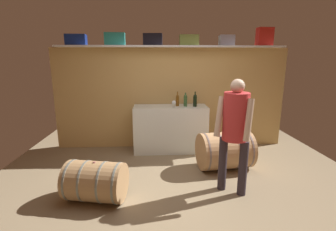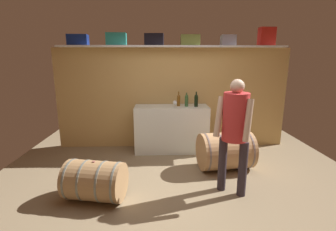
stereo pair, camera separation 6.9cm
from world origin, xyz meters
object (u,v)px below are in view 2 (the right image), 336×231
(wine_bottle_green, at_px, (187,100))
(tasting_cup, at_px, (229,131))
(toolcase_navy, at_px, (78,40))
(toolcase_teal, at_px, (116,39))
(toolcase_black, at_px, (154,40))
(wine_bottle_dark, at_px, (196,100))
(toolcase_red, at_px, (267,37))
(wine_glass, at_px, (175,103))
(toolcase_grey, at_px, (228,40))
(wine_barrel_near, at_px, (225,151))
(work_cabinet, at_px, (171,129))
(wine_barrel_far, at_px, (95,181))
(wine_bottle_amber, at_px, (179,100))
(winemaker_pouring, at_px, (235,126))
(toolcase_olive, at_px, (190,40))

(wine_bottle_green, bearing_deg, tasting_cup, -53.63)
(toolcase_navy, relative_size, toolcase_teal, 0.99)
(toolcase_black, relative_size, wine_bottle_dark, 1.23)
(toolcase_red, bearing_deg, toolcase_black, 178.73)
(toolcase_navy, xyz_separation_m, wine_glass, (1.91, -0.29, -1.22))
(toolcase_grey, distance_m, wine_barrel_near, 2.23)
(toolcase_navy, height_order, toolcase_grey, same)
(toolcase_black, relative_size, wine_barrel_near, 0.38)
(toolcase_grey, bearing_deg, wine_bottle_dark, -156.37)
(tasting_cup, bearing_deg, wine_bottle_dark, 118.11)
(tasting_cup, bearing_deg, work_cabinet, 136.27)
(toolcase_black, distance_m, wine_barrel_far, 2.94)
(toolcase_black, relative_size, tasting_cup, 6.40)
(toolcase_grey, xyz_separation_m, work_cabinet, (-1.15, -0.18, -1.79))
(wine_bottle_amber, distance_m, wine_bottle_dark, 0.36)
(toolcase_teal, xyz_separation_m, toolcase_grey, (2.24, 0.00, -0.02))
(toolcase_grey, relative_size, wine_bottle_green, 1.03)
(toolcase_black, distance_m, wine_bottle_dark, 1.47)
(toolcase_navy, relative_size, wine_glass, 2.80)
(toolcase_teal, bearing_deg, wine_bottle_dark, -11.69)
(winemaker_pouring, bearing_deg, toolcase_teal, -10.86)
(work_cabinet, relative_size, wine_bottle_amber, 5.09)
(toolcase_red, distance_m, work_cabinet, 2.68)
(wine_glass, bearing_deg, toolcase_navy, 171.42)
(work_cabinet, xyz_separation_m, tasting_cup, (0.95, -0.91, 0.21))
(toolcase_red, xyz_separation_m, work_cabinet, (-1.93, -0.18, -1.86))
(toolcase_black, xyz_separation_m, wine_bottle_green, (0.65, -0.21, -1.19))
(toolcase_red, bearing_deg, toolcase_teal, 178.73)
(toolcase_red, xyz_separation_m, wine_bottle_green, (-1.62, -0.21, -1.25))
(wine_bottle_green, bearing_deg, winemaker_pouring, -73.90)
(toolcase_red, distance_m, winemaker_pouring, 2.58)
(toolcase_olive, height_order, tasting_cup, toolcase_olive)
(toolcase_navy, bearing_deg, toolcase_teal, -4.10)
(toolcase_red, bearing_deg, wine_barrel_near, -134.33)
(toolcase_navy, height_order, tasting_cup, toolcase_navy)
(wine_bottle_green, height_order, wine_bottle_dark, wine_bottle_dark)
(toolcase_teal, bearing_deg, wine_bottle_green, -11.76)
(tasting_cup, xyz_separation_m, winemaker_pouring, (-0.16, -0.80, 0.32))
(toolcase_teal, relative_size, toolcase_olive, 1.03)
(wine_bottle_amber, height_order, wine_bottle_dark, wine_bottle_dark)
(toolcase_navy, distance_m, wine_bottle_amber, 2.32)
(toolcase_olive, bearing_deg, toolcase_black, -177.96)
(toolcase_red, relative_size, tasting_cup, 6.16)
(wine_glass, bearing_deg, wine_bottle_green, 17.70)
(wine_glass, distance_m, wine_barrel_near, 1.37)
(toolcase_olive, xyz_separation_m, wine_bottle_dark, (0.12, -0.24, -1.18))
(toolcase_black, bearing_deg, toolcase_navy, -175.50)
(toolcase_grey, relative_size, wine_bottle_dark, 0.95)
(toolcase_olive, bearing_deg, wine_bottle_amber, -144.70)
(toolcase_teal, height_order, wine_glass, toolcase_teal)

